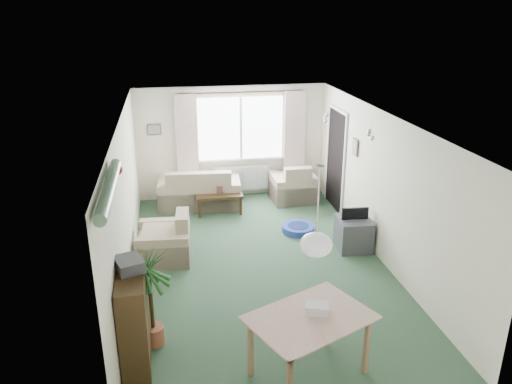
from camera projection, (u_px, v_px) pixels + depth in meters
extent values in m
plane|color=#2C4A33|center=(259.00, 265.00, 8.07)|extent=(6.50, 6.50, 0.00)
cube|color=white|center=(241.00, 128.00, 10.55)|extent=(1.80, 0.03, 1.30)
cube|color=black|center=(241.00, 92.00, 10.21)|extent=(2.60, 0.03, 0.03)
cube|color=beige|center=(187.00, 142.00, 10.35)|extent=(0.45, 0.08, 2.00)
cube|color=beige|center=(294.00, 137.00, 10.73)|extent=(0.45, 0.08, 2.00)
cube|color=white|center=(242.00, 178.00, 10.90)|extent=(1.20, 0.10, 0.55)
cube|color=black|center=(336.00, 160.00, 10.07)|extent=(0.03, 0.95, 2.00)
sphere|color=white|center=(316.00, 245.00, 5.46)|extent=(0.36, 0.36, 0.36)
cylinder|color=#196626|center=(109.00, 188.00, 4.83)|extent=(1.60, 1.60, 0.12)
sphere|color=silver|center=(326.00, 115.00, 8.33)|extent=(0.20, 0.20, 0.20)
sphere|color=silver|center=(371.00, 131.00, 7.28)|extent=(0.20, 0.20, 0.20)
cube|color=brown|center=(154.00, 129.00, 10.23)|extent=(0.28, 0.03, 0.22)
cube|color=brown|center=(355.00, 147.00, 8.96)|extent=(0.03, 0.24, 0.30)
cube|color=beige|center=(199.00, 187.00, 10.33)|extent=(1.73, 1.02, 0.83)
cube|color=beige|center=(293.00, 181.00, 10.64)|extent=(0.94, 0.89, 0.82)
cube|color=beige|center=(164.00, 236.00, 8.16)|extent=(0.91, 0.95, 0.79)
cube|color=black|center=(219.00, 203.00, 10.04)|extent=(0.92, 0.52, 0.41)
cube|color=brown|center=(220.00, 190.00, 9.91)|extent=(0.12, 0.06, 0.16)
cube|color=black|center=(134.00, 318.00, 5.73)|extent=(0.33, 0.94, 1.15)
cube|color=#3A3B40|center=(129.00, 264.00, 5.59)|extent=(0.38, 0.42, 0.14)
cylinder|color=#216030|center=(151.00, 298.00, 5.97)|extent=(0.67, 0.67, 1.30)
cube|color=tan|center=(309.00, 347.00, 5.55)|extent=(1.42, 1.22, 0.75)
cube|color=silver|center=(317.00, 309.00, 5.48)|extent=(0.30, 0.25, 0.12)
cube|color=#39383D|center=(353.00, 234.00, 8.54)|extent=(0.59, 0.64, 0.55)
cylinder|color=#204895|center=(298.00, 229.00, 9.23)|extent=(0.78, 0.78, 0.12)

